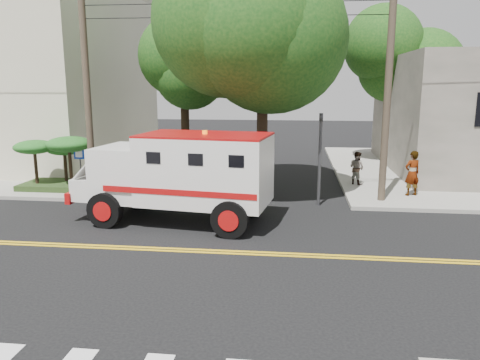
# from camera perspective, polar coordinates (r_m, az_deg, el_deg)

# --- Properties ---
(ground) EXTENTS (100.00, 100.00, 0.00)m
(ground) POSITION_cam_1_polar(r_m,az_deg,el_deg) (13.58, -5.81, -8.58)
(ground) COLOR black
(ground) RESTS_ON ground
(sidewalk_nw) EXTENTS (17.00, 17.00, 0.15)m
(sidewalk_nw) POSITION_cam_1_polar(r_m,az_deg,el_deg) (31.00, -25.16, 1.97)
(sidewalk_nw) COLOR gray
(sidewalk_nw) RESTS_ON ground
(utility_pole_left) EXTENTS (0.28, 0.28, 9.00)m
(utility_pole_left) POSITION_cam_1_polar(r_m,az_deg,el_deg) (20.28, -18.16, 10.55)
(utility_pole_left) COLOR #382D23
(utility_pole_left) RESTS_ON ground
(utility_pole_right) EXTENTS (0.28, 0.28, 9.00)m
(utility_pole_right) POSITION_cam_1_polar(r_m,az_deg,el_deg) (18.95, 17.59, 10.55)
(utility_pole_right) COLOR #382D23
(utility_pole_right) RESTS_ON ground
(tree_main) EXTENTS (6.08, 5.70, 9.85)m
(tree_main) POSITION_cam_1_polar(r_m,az_deg,el_deg) (18.83, 4.19, 19.29)
(tree_main) COLOR black
(tree_main) RESTS_ON ground
(tree_left) EXTENTS (4.48, 4.20, 7.70)m
(tree_left) POSITION_cam_1_polar(r_m,az_deg,el_deg) (24.86, -6.25, 13.97)
(tree_left) COLOR black
(tree_left) RESTS_ON ground
(tree_right) EXTENTS (4.80, 4.50, 8.20)m
(tree_right) POSITION_cam_1_polar(r_m,az_deg,el_deg) (28.87, 19.35, 13.79)
(tree_right) COLOR black
(tree_right) RESTS_ON ground
(traffic_signal) EXTENTS (0.15, 0.18, 3.60)m
(traffic_signal) POSITION_cam_1_polar(r_m,az_deg,el_deg) (18.22, 9.74, 3.72)
(traffic_signal) COLOR #3F3F42
(traffic_signal) RESTS_ON ground
(accessibility_sign) EXTENTS (0.45, 0.10, 2.02)m
(accessibility_sign) POSITION_cam_1_polar(r_m,az_deg,el_deg) (20.95, -18.91, 1.89)
(accessibility_sign) COLOR #3F3F42
(accessibility_sign) RESTS_ON ground
(palm_planter) EXTENTS (3.52, 2.63, 2.36)m
(palm_planter) POSITION_cam_1_polar(r_m,az_deg,el_deg) (21.86, -21.38, 2.85)
(palm_planter) COLOR #1E3314
(palm_planter) RESTS_ON sidewalk_nw
(armored_truck) EXTENTS (7.01, 3.46, 3.07)m
(armored_truck) POSITION_cam_1_polar(r_m,az_deg,el_deg) (15.93, -7.21, 0.93)
(armored_truck) COLOR silver
(armored_truck) RESTS_ON ground
(pedestrian_a) EXTENTS (0.80, 0.67, 1.87)m
(pedestrian_a) POSITION_cam_1_polar(r_m,az_deg,el_deg) (20.47, 20.25, 0.78)
(pedestrian_a) COLOR gray
(pedestrian_a) RESTS_ON sidewalk_ne
(pedestrian_b) EXTENTS (0.93, 0.92, 1.51)m
(pedestrian_b) POSITION_cam_1_polar(r_m,az_deg,el_deg) (22.10, 14.03, 1.44)
(pedestrian_b) COLOR gray
(pedestrian_b) RESTS_ON sidewalk_ne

